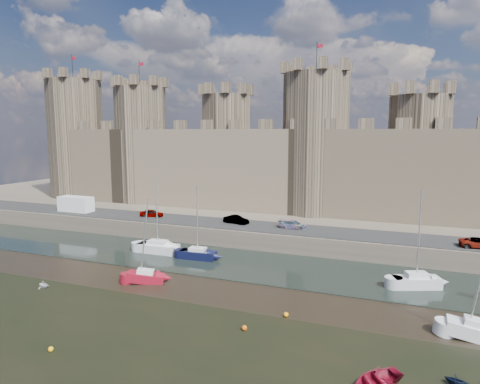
{
  "coord_description": "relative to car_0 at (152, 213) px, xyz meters",
  "views": [
    {
      "loc": [
        16.31,
        -23.28,
        16.19
      ],
      "look_at": [
        -1.26,
        22.0,
        9.25
      ],
      "focal_mm": 32.0,
      "sensor_mm": 36.0,
      "label": 1
    }
  ],
  "objects": [
    {
      "name": "dinghy_7",
      "position": [
        41.29,
        -29.01,
        -2.76
      ],
      "size": [
        1.7,
        1.57,
        0.74
      ],
      "primitive_type": "imported",
      "rotation": [
        1.57,
        0.0,
        1.27
      ],
      "color": "black",
      "rests_on": "ground"
    },
    {
      "name": "car_2",
      "position": [
        23.24,
        0.11,
        -0.04
      ],
      "size": [
        4.11,
        1.71,
        1.19
      ],
      "primitive_type": "imported",
      "rotation": [
        0.0,
        0.0,
        1.58
      ],
      "color": "gray",
      "rests_on": "quay"
    },
    {
      "name": "buoy_4",
      "position": [
        13.78,
        -35.06,
        -2.93
      ],
      "size": [
        0.4,
        0.4,
        0.4
      ],
      "primitive_type": "sphere",
      "color": "#FFAC0B",
      "rests_on": "ground"
    },
    {
      "name": "dinghy_4",
      "position": [
        36.52,
        -30.83,
        -2.76
      ],
      "size": [
        4.3,
        4.23,
        0.73
      ],
      "primitive_type": "imported",
      "rotation": [
        1.57,
        0.0,
        5.44
      ],
      "color": "maroon",
      "rests_on": "ground"
    },
    {
      "name": "ground",
      "position": [
        21.25,
        -34.33,
        -3.13
      ],
      "size": [
        160.0,
        160.0,
        0.0
      ],
      "primitive_type": "plane",
      "color": "black",
      "rests_on": "ground"
    },
    {
      "name": "buoy_3",
      "position": [
        25.95,
        -26.7,
        -2.9
      ],
      "size": [
        0.45,
        0.45,
        0.45
      ],
      "primitive_type": "sphere",
      "color": "#E4540A",
      "rests_on": "ground"
    },
    {
      "name": "water_channel",
      "position": [
        21.25,
        -10.33,
        -3.09
      ],
      "size": [
        160.0,
        12.0,
        0.08
      ],
      "primitive_type": "cube",
      "color": "black",
      "rests_on": "ground"
    },
    {
      "name": "sailboat_2",
      "position": [
        39.24,
        -11.34,
        -2.31
      ],
      "size": [
        5.12,
        3.53,
        10.3
      ],
      "rotation": [
        0.0,
        0.0,
        0.39
      ],
      "color": "silver",
      "rests_on": "ground"
    },
    {
      "name": "road",
      "position": [
        21.25,
        -0.33,
        -0.58
      ],
      "size": [
        160.0,
        7.0,
        0.1
      ],
      "primitive_type": "cube",
      "color": "black",
      "rests_on": "quay"
    },
    {
      "name": "sailboat_1",
      "position": [
        13.51,
        -10.49,
        -2.37
      ],
      "size": [
        4.75,
        2.06,
        9.34
      ],
      "rotation": [
        0.0,
        0.0,
        0.05
      ],
      "color": "black",
      "rests_on": "ground"
    },
    {
      "name": "buoy_1",
      "position": [
        28.45,
        -22.97,
        -2.91
      ],
      "size": [
        0.44,
        0.44,
        0.44
      ],
      "primitive_type": "sphere",
      "color": "#FFA10B",
      "rests_on": "ground"
    },
    {
      "name": "dinghy_3",
      "position": [
        3.04,
        -25.27,
        -2.77
      ],
      "size": [
        1.55,
        1.4,
        0.72
      ],
      "primitive_type": "imported",
      "rotation": [
        1.57,
        0.0,
        1.4
      ],
      "color": "silver",
      "rests_on": "ground"
    },
    {
      "name": "quay",
      "position": [
        21.25,
        25.67,
        -1.88
      ],
      "size": [
        160.0,
        60.0,
        2.5
      ],
      "primitive_type": "cube",
      "color": "#4C443A",
      "rests_on": "ground"
    },
    {
      "name": "sailboat_5",
      "position": [
        43.52,
        -21.48,
        -2.41
      ],
      "size": [
        4.67,
        1.93,
        9.97
      ],
      "rotation": [
        0.0,
        0.0,
        -0.03
      ],
      "color": "silver",
      "rests_on": "ground"
    },
    {
      "name": "car_0",
      "position": [
        0.0,
        0.0,
        0.0
      ],
      "size": [
        3.93,
        2.25,
        1.26
      ],
      "primitive_type": "imported",
      "rotation": [
        0.0,
        0.0,
        1.79
      ],
      "color": "gray",
      "rests_on": "quay"
    },
    {
      "name": "car_3",
      "position": [
        46.22,
        -1.87,
        -0.01
      ],
      "size": [
        4.6,
        2.39,
        1.24
      ],
      "primitive_type": "imported",
      "rotation": [
        0.0,
        0.0,
        1.65
      ],
      "color": "gray",
      "rests_on": "quay"
    },
    {
      "name": "sailboat_0",
      "position": [
        7.24,
        -9.87,
        -2.31
      ],
      "size": [
        5.68,
        2.31,
        10.54
      ],
      "rotation": [
        0.0,
        0.0,
        0.02
      ],
      "color": "silver",
      "rests_on": "ground"
    },
    {
      "name": "van",
      "position": [
        -14.51,
        -0.83,
        0.68
      ],
      "size": [
        6.05,
        2.51,
        2.62
      ],
      "primitive_type": "cube",
      "rotation": [
        0.0,
        0.0,
        -0.02
      ],
      "color": "silver",
      "rests_on": "quay"
    },
    {
      "name": "sailboat_4",
      "position": [
        12.08,
        -20.04,
        -2.44
      ],
      "size": [
        4.21,
        3.0,
        9.19
      ],
      "rotation": [
        0.0,
        0.0,
        0.42
      ],
      "color": "maroon",
      "rests_on": "ground"
    },
    {
      "name": "car_1",
      "position": [
        14.54,
        0.1,
        0.01
      ],
      "size": [
        4.09,
        2.16,
        1.28
      ],
      "primitive_type": "imported",
      "rotation": [
        0.0,
        0.0,
        1.36
      ],
      "color": "gray",
      "rests_on": "quay"
    },
    {
      "name": "castle",
      "position": [
        20.61,
        13.67,
        8.54
      ],
      "size": [
        108.5,
        11.0,
        29.0
      ],
      "color": "#42382B",
      "rests_on": "quay"
    }
  ]
}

